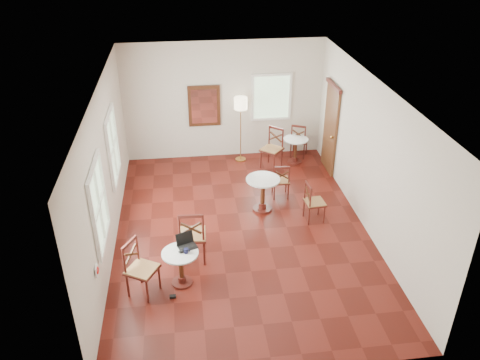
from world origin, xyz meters
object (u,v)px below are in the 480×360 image
(power_adapter, at_px, (173,296))
(chair_near_b, at_px, (141,269))
(cafe_table_back, at_px, (295,148))
(navy_mug, at_px, (186,251))
(chair_mid_b, at_px, (314,202))
(cafe_table_mid, at_px, (263,191))
(cafe_table_near, at_px, (181,264))
(chair_mid_a, at_px, (281,180))
(floor_lamp, at_px, (241,108))
(chair_back_b, at_px, (272,148))
(mouse, at_px, (181,252))
(water_glass, at_px, (181,251))
(chair_near_a, at_px, (192,235))
(chair_back_a, at_px, (299,140))
(laptop, at_px, (186,243))

(power_adapter, bearing_deg, chair_near_b, 157.34)
(cafe_table_back, distance_m, navy_mug, 5.18)
(chair_mid_b, relative_size, navy_mug, 8.21)
(cafe_table_mid, bearing_deg, cafe_table_near, -129.33)
(chair_mid_a, relative_size, floor_lamp, 0.49)
(chair_mid_b, bearing_deg, chair_back_b, 4.31)
(floor_lamp, height_order, power_adapter, floor_lamp)
(mouse, height_order, power_adapter, mouse)
(chair_mid_b, bearing_deg, cafe_table_back, -9.86)
(cafe_table_near, relative_size, water_glass, 7.74)
(chair_back_b, xyz_separation_m, navy_mug, (-2.24, -4.13, 0.20))
(cafe_table_near, relative_size, chair_near_b, 0.66)
(chair_near_a, xyz_separation_m, chair_mid_b, (2.52, 1.00, -0.11))
(mouse, bearing_deg, chair_near_a, 91.66)
(cafe_table_near, xyz_separation_m, chair_mid_b, (2.75, 1.64, 0.02))
(cafe_table_back, height_order, chair_near_a, chair_near_a)
(chair_mid_b, bearing_deg, navy_mug, 117.21)
(mouse, bearing_deg, water_glass, -117.27)
(chair_back_a, height_order, power_adapter, chair_back_a)
(chair_back_b, distance_m, laptop, 4.53)
(chair_back_a, relative_size, chair_back_b, 0.91)
(mouse, bearing_deg, chair_mid_b, 50.20)
(cafe_table_near, relative_size, power_adapter, 6.17)
(chair_back_b, distance_m, power_adapter, 5.14)
(chair_near_b, height_order, floor_lamp, floor_lamp)
(chair_mid_b, height_order, laptop, laptop)
(cafe_table_near, relative_size, chair_mid_b, 0.76)
(mouse, bearing_deg, cafe_table_near, -165.06)
(chair_mid_a, bearing_deg, chair_back_a, -111.09)
(cafe_table_near, distance_m, water_glass, 0.29)
(water_glass, bearing_deg, chair_back_b, 60.57)
(cafe_table_back, distance_m, water_glass, 5.22)
(laptop, bearing_deg, cafe_table_back, 34.39)
(cafe_table_mid, distance_m, chair_mid_b, 1.10)
(chair_near_b, height_order, chair_back_a, chair_near_b)
(cafe_table_back, xyz_separation_m, navy_mug, (-2.87, -4.30, 0.30))
(chair_near_a, distance_m, chair_mid_b, 2.72)
(chair_near_a, relative_size, chair_back_b, 1.07)
(chair_near_b, bearing_deg, chair_near_a, -18.43)
(laptop, bearing_deg, chair_back_a, 35.02)
(cafe_table_mid, height_order, cafe_table_back, cafe_table_mid)
(chair_mid_a, bearing_deg, laptop, 51.87)
(chair_near_b, xyz_separation_m, chair_mid_a, (2.92, 2.79, -0.09))
(floor_lamp, relative_size, power_adapter, 15.78)
(chair_mid_a, relative_size, chair_back_b, 0.81)
(cafe_table_near, relative_size, chair_back_b, 0.65)
(chair_back_a, relative_size, mouse, 9.25)
(cafe_table_near, bearing_deg, chair_mid_a, 49.55)
(cafe_table_mid, bearing_deg, navy_mug, -127.39)
(cafe_table_mid, distance_m, power_adapter, 3.20)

